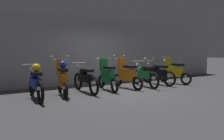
{
  "coord_description": "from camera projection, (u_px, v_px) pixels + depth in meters",
  "views": [
    {
      "loc": [
        -4.37,
        -6.36,
        1.44
      ],
      "look_at": [
        -0.26,
        0.46,
        0.75
      ],
      "focal_mm": 34.96,
      "sensor_mm": 36.0,
      "label": 1
    }
  ],
  "objects": [
    {
      "name": "motorbike_slot_6",
      "position": [
        157.0,
        73.0,
        9.41
      ],
      "size": [
        0.59,
        1.95,
        1.15
      ],
      "color": "black",
      "rests_on": "ground"
    },
    {
      "name": "motorbike_slot_4",
      "position": [
        126.0,
        75.0,
        8.42
      ],
      "size": [
        0.59,
        1.68,
        1.29
      ],
      "color": "black",
      "rests_on": "ground"
    },
    {
      "name": "motorbike_slot_1",
      "position": [
        62.0,
        78.0,
        7.04
      ],
      "size": [
        0.58,
        1.67,
        1.29
      ],
      "color": "black",
      "rests_on": "ground"
    },
    {
      "name": "motorbike_slot_2",
      "position": [
        85.0,
        79.0,
        7.59
      ],
      "size": [
        0.56,
        1.95,
        1.03
      ],
      "color": "black",
      "rests_on": "ground"
    },
    {
      "name": "back_wall",
      "position": [
        93.0,
        51.0,
        9.84
      ],
      "size": [
        16.0,
        0.3,
        2.94
      ],
      "primitive_type": "cube",
      "color": "#9EA0A3",
      "rests_on": "ground"
    },
    {
      "name": "ground_plane",
      "position": [
        125.0,
        91.0,
        7.8
      ],
      "size": [
        80.0,
        80.0,
        0.0
      ],
      "primitive_type": "plane",
      "color": "#424244"
    },
    {
      "name": "motorbike_slot_7",
      "position": [
        174.0,
        72.0,
        9.74
      ],
      "size": [
        0.56,
        1.67,
        1.18
      ],
      "color": "black",
      "rests_on": "ground"
    },
    {
      "name": "motorbike_slot_0",
      "position": [
        35.0,
        82.0,
        6.49
      ],
      "size": [
        0.56,
        1.95,
        1.08
      ],
      "color": "black",
      "rests_on": "ground"
    },
    {
      "name": "motorbike_slot_5",
      "position": [
        144.0,
        75.0,
        8.84
      ],
      "size": [
        0.56,
        1.95,
        1.03
      ],
      "color": "black",
      "rests_on": "ground"
    },
    {
      "name": "motorbike_slot_3",
      "position": [
        107.0,
        76.0,
        7.99
      ],
      "size": [
        0.56,
        1.68,
        1.18
      ],
      "color": "black",
      "rests_on": "ground"
    }
  ]
}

